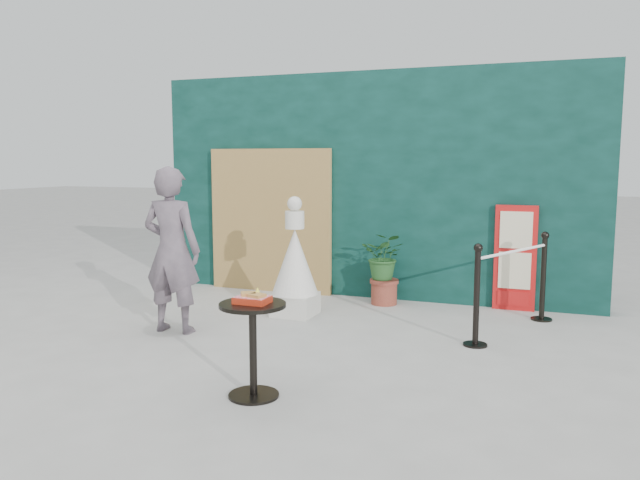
{
  "coord_description": "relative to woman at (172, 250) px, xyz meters",
  "views": [
    {
      "loc": [
        2.31,
        -4.95,
        1.85
      ],
      "look_at": [
        0.0,
        1.2,
        1.0
      ],
      "focal_mm": 35.0,
      "sensor_mm": 36.0,
      "label": 1
    }
  ],
  "objects": [
    {
      "name": "ground",
      "position": [
        1.48,
        -0.65,
        -0.89
      ],
      "size": [
        60.0,
        60.0,
        0.0
      ],
      "primitive_type": "plane",
      "color": "#ADAAA5",
      "rests_on": "ground"
    },
    {
      "name": "back_wall",
      "position": [
        1.48,
        2.5,
        0.61
      ],
      "size": [
        6.0,
        0.3,
        3.0
      ],
      "primitive_type": "cube",
      "color": "black",
      "rests_on": "ground"
    },
    {
      "name": "bamboo_fence",
      "position": [
        0.08,
        2.29,
        0.11
      ],
      "size": [
        1.8,
        0.08,
        2.0
      ],
      "primitive_type": "cube",
      "color": "tan",
      "rests_on": "ground"
    },
    {
      "name": "woman",
      "position": [
        0.0,
        0.0,
        0.0
      ],
      "size": [
        0.67,
        0.46,
        1.78
      ],
      "primitive_type": "imported",
      "rotation": [
        0.0,
        0.0,
        3.19
      ],
      "color": "slate",
      "rests_on": "ground"
    },
    {
      "name": "menu_board",
      "position": [
        3.38,
        2.31,
        -0.24
      ],
      "size": [
        0.5,
        0.07,
        1.3
      ],
      "color": "red",
      "rests_on": "ground"
    },
    {
      "name": "statue",
      "position": [
        0.95,
        1.13,
        -0.31
      ],
      "size": [
        0.56,
        0.56,
        1.42
      ],
      "color": "silver",
      "rests_on": "ground"
    },
    {
      "name": "cafe_table",
      "position": [
        1.65,
        -1.38,
        -0.39
      ],
      "size": [
        0.52,
        0.52,
        0.75
      ],
      "color": "black",
      "rests_on": "ground"
    },
    {
      "name": "food_basket",
      "position": [
        1.65,
        -1.38,
        -0.1
      ],
      "size": [
        0.26,
        0.19,
        0.11
      ],
      "color": "#B82A13",
      "rests_on": "cafe_table"
    },
    {
      "name": "planter",
      "position": [
        1.8,
        2.05,
        -0.35
      ],
      "size": [
        0.55,
        0.47,
        0.93
      ],
      "color": "brown",
      "rests_on": "ground"
    },
    {
      "name": "stanchion_barrier",
      "position": [
        3.42,
        1.26,
        -0.4
      ],
      "size": [
        0.84,
        1.54,
        1.03
      ],
      "color": "black",
      "rests_on": "ground"
    }
  ]
}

